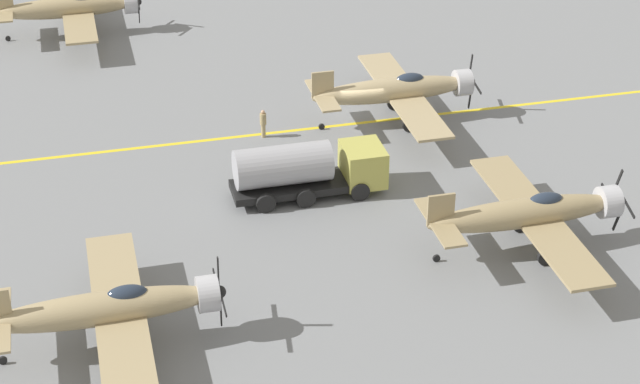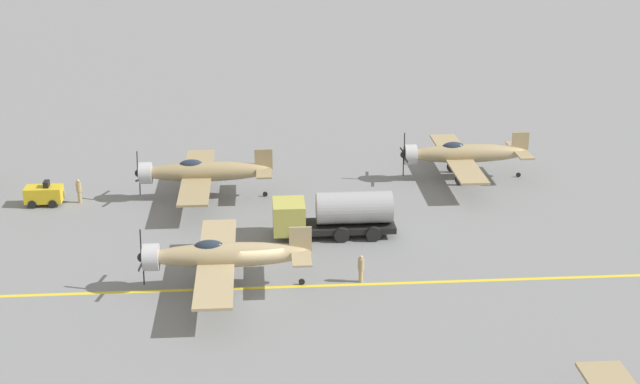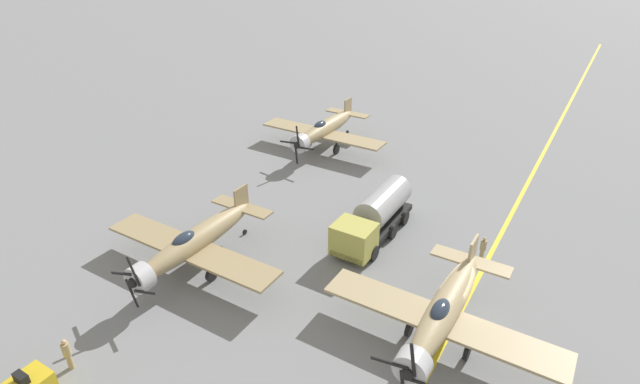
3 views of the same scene
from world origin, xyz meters
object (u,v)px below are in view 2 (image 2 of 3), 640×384
at_px(airplane_near_right, 462,154).
at_px(airplane_mid_center, 222,256).
at_px(fuel_tanker, 333,214).
at_px(ground_crew_walking, 361,267).
at_px(ground_crew_inspecting, 79,190).
at_px(airplane_mid_right, 202,172).
at_px(tow_tractor, 44,194).

relative_size(airplane_near_right, airplane_mid_center, 1.00).
bearing_deg(airplane_near_right, fuel_tanker, 142.87).
bearing_deg(airplane_mid_center, ground_crew_walking, -72.50).
bearing_deg(ground_crew_inspecting, airplane_mid_right, -88.24).
distance_m(airplane_mid_right, fuel_tanker, 11.73).
bearing_deg(airplane_mid_right, fuel_tanker, -133.16).
bearing_deg(ground_crew_walking, airplane_mid_right, 34.33).
height_order(airplane_mid_center, ground_crew_walking, airplane_mid_center).
bearing_deg(airplane_mid_center, ground_crew_inspecting, 53.39).
height_order(airplane_mid_right, airplane_mid_center, airplane_mid_center).
distance_m(tow_tractor, ground_crew_inspecting, 2.46).
bearing_deg(tow_tractor, airplane_mid_right, -87.41).
relative_size(ground_crew_walking, ground_crew_inspecting, 0.96).
xyz_separation_m(tow_tractor, ground_crew_inspecting, (0.24, -2.44, 0.18)).
bearing_deg(ground_crew_walking, fuel_tanker, 8.19).
xyz_separation_m(airplane_mid_center, tow_tractor, (14.18, 13.19, -1.22)).
xyz_separation_m(fuel_tanker, tow_tractor, (7.06, 20.23, -0.72)).
xyz_separation_m(airplane_mid_right, airplane_mid_center, (-14.69, -1.91, 0.00)).
height_order(airplane_mid_right, ground_crew_inspecting, airplane_mid_right).
height_order(airplane_mid_right, tow_tractor, airplane_mid_right).
bearing_deg(airplane_near_right, tow_tractor, 105.29).
bearing_deg(airplane_near_right, airplane_mid_right, 107.28).
bearing_deg(airplane_mid_right, airplane_near_right, -84.81).
height_order(ground_crew_walking, ground_crew_inspecting, ground_crew_inspecting).
bearing_deg(fuel_tanker, airplane_mid_right, 49.76).
xyz_separation_m(airplane_mid_center, ground_crew_walking, (0.11, -8.04, -1.08)).
distance_m(fuel_tanker, ground_crew_walking, 7.10).
distance_m(airplane_near_right, airplane_mid_right, 20.02).
relative_size(tow_tractor, ground_crew_inspecting, 1.46).
bearing_deg(ground_crew_walking, tow_tractor, 56.48).
distance_m(airplane_mid_right, airplane_mid_center, 14.81).
height_order(airplane_near_right, ground_crew_walking, airplane_near_right).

